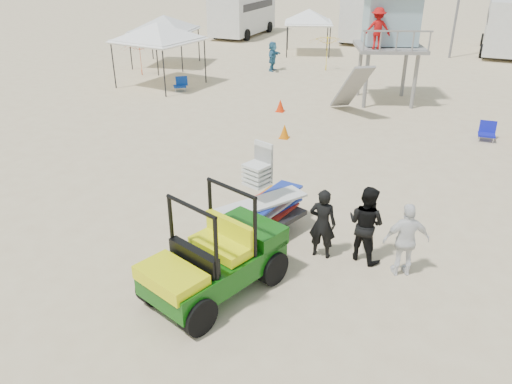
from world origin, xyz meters
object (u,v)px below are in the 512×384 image
at_px(utility_cart, 212,250).
at_px(surf_trailer, 261,204).
at_px(man_left, 322,224).
at_px(lifeguard_tower, 390,24).

relative_size(utility_cart, surf_trailer, 1.23).
distance_m(utility_cart, surf_trailer, 2.34).
bearing_deg(man_left, utility_cart, 50.48).
xyz_separation_m(utility_cart, surf_trailer, (0.01, 2.34, -0.15)).
distance_m(surf_trailer, man_left, 1.55).
xyz_separation_m(utility_cart, lifeguard_tower, (0.53, 14.79, 2.23)).
distance_m(utility_cart, lifeguard_tower, 14.97).
distance_m(surf_trailer, lifeguard_tower, 12.69).
height_order(utility_cart, lifeguard_tower, lifeguard_tower).
height_order(utility_cart, man_left, utility_cart).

